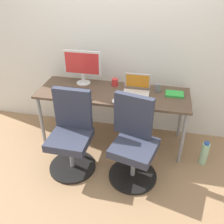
# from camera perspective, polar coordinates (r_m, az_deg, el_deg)

# --- Properties ---
(ground_plane) EXTENTS (5.28, 5.28, 0.00)m
(ground_plane) POSITION_cam_1_polar(r_m,az_deg,el_deg) (3.39, 0.17, -6.37)
(ground_plane) COLOR #9E7A56
(back_wall) EXTENTS (4.40, 0.04, 2.60)m
(back_wall) POSITION_cam_1_polar(r_m,az_deg,el_deg) (3.15, 1.71, 17.18)
(back_wall) COLOR white
(back_wall) RESTS_ON ground
(desk) EXTENTS (1.84, 0.62, 0.73)m
(desk) POSITION_cam_1_polar(r_m,az_deg,el_deg) (3.03, 0.19, 3.55)
(desk) COLOR brown
(desk) RESTS_ON ground
(office_chair_left) EXTENTS (0.54, 0.54, 0.94)m
(office_chair_left) POSITION_cam_1_polar(r_m,az_deg,el_deg) (2.80, -9.36, -5.36)
(office_chair_left) COLOR black
(office_chair_left) RESTS_ON ground
(office_chair_right) EXTENTS (0.54, 0.54, 0.94)m
(office_chair_right) POSITION_cam_1_polar(r_m,az_deg,el_deg) (2.65, 5.01, -7.30)
(office_chair_right) COLOR black
(office_chair_right) RESTS_ON ground
(water_bottle_on_floor) EXTENTS (0.09, 0.09, 0.31)m
(water_bottle_on_floor) POSITION_cam_1_polar(r_m,az_deg,el_deg) (3.14, 20.62, -8.91)
(water_bottle_on_floor) COLOR #A5D8B2
(water_bottle_on_floor) RESTS_ON ground
(desktop_monitor) EXTENTS (0.48, 0.18, 0.43)m
(desktop_monitor) POSITION_cam_1_polar(r_m,az_deg,el_deg) (3.15, -6.89, 10.75)
(desktop_monitor) COLOR silver
(desktop_monitor) RESTS_ON desk
(open_laptop) EXTENTS (0.31, 0.27, 0.22)m
(open_laptop) POSITION_cam_1_polar(r_m,az_deg,el_deg) (2.97, 5.70, 5.39)
(open_laptop) COLOR silver
(open_laptop) RESTS_ON desk
(keyboard_by_monitor) EXTENTS (0.34, 0.12, 0.02)m
(keyboard_by_monitor) POSITION_cam_1_polar(r_m,az_deg,el_deg) (3.05, -8.29, 4.98)
(keyboard_by_monitor) COLOR #2D2D2D
(keyboard_by_monitor) RESTS_ON desk
(keyboard_by_laptop) EXTENTS (0.34, 0.12, 0.02)m
(keyboard_by_laptop) POSITION_cam_1_polar(r_m,az_deg,el_deg) (2.75, 5.89, 2.01)
(keyboard_by_laptop) COLOR #2D2D2D
(keyboard_by_laptop) RESTS_ON desk
(mouse_by_monitor) EXTENTS (0.06, 0.10, 0.03)m
(mouse_by_monitor) POSITION_cam_1_polar(r_m,az_deg,el_deg) (2.83, -5.29, 3.17)
(mouse_by_monitor) COLOR silver
(mouse_by_monitor) RESTS_ON desk
(mouse_by_laptop) EXTENTS (0.06, 0.10, 0.03)m
(mouse_by_laptop) POSITION_cam_1_polar(r_m,az_deg,el_deg) (2.77, 0.54, 2.59)
(mouse_by_laptop) COLOR silver
(mouse_by_laptop) RESTS_ON desk
(coffee_mug) EXTENTS (0.08, 0.08, 0.09)m
(coffee_mug) POSITION_cam_1_polar(r_m,az_deg,el_deg) (3.14, 0.67, 6.92)
(coffee_mug) COLOR red
(coffee_mug) RESTS_ON desk
(pen_cup) EXTENTS (0.07, 0.07, 0.10)m
(pen_cup) POSITION_cam_1_polar(r_m,az_deg,el_deg) (3.03, 10.58, 5.54)
(pen_cup) COLOR slate
(pen_cup) RESTS_ON desk
(notebook) EXTENTS (0.21, 0.15, 0.03)m
(notebook) POSITION_cam_1_polar(r_m,az_deg,el_deg) (3.02, 14.27, 4.06)
(notebook) COLOR green
(notebook) RESTS_ON desk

